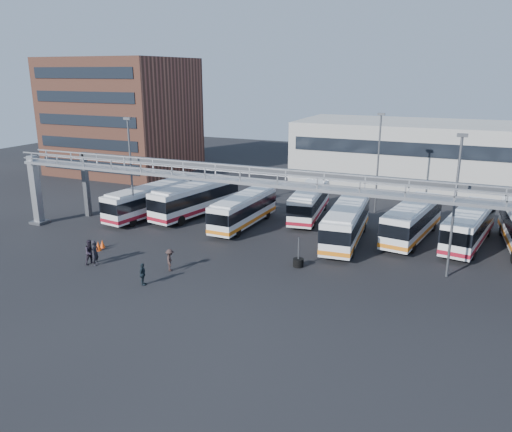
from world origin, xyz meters
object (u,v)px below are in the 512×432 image
at_px(bus_2, 196,198).
at_px(cone_right, 102,244).
at_px(bus_1, 148,200).
at_px(pedestrian_a, 95,253).
at_px(bus_3, 244,209).
at_px(light_pole_mid, 455,199).
at_px(pedestrian_d, 143,274).
at_px(bus_6, 412,219).
at_px(pedestrian_c, 170,260).
at_px(bus_4, 310,201).
at_px(bus_7, 469,225).
at_px(cone_left, 98,246).
at_px(light_pole_left, 131,167).
at_px(light_pole_back, 378,158).
at_px(tire_stack, 298,262).
at_px(bus_5, 346,222).
at_px(pedestrian_b, 91,252).

height_order(bus_2, cone_right, bus_2).
xyz_separation_m(bus_1, pedestrian_a, (4.05, -12.49, -0.75)).
distance_m(bus_2, bus_3, 6.19).
bearing_deg(light_pole_mid, pedestrian_d, -152.33).
height_order(bus_6, pedestrian_c, bus_6).
height_order(bus_4, pedestrian_c, bus_4).
bearing_deg(bus_7, light_pole_mid, -88.59).
bearing_deg(bus_4, cone_left, -135.62).
height_order(light_pole_left, cone_left, light_pole_left).
bearing_deg(light_pole_mid, light_pole_back, 118.07).
bearing_deg(light_pole_left, tire_stack, -11.23).
bearing_deg(bus_1, bus_2, 38.77).
distance_m(light_pole_mid, bus_5, 10.32).
distance_m(pedestrian_d, cone_left, 8.63).
xyz_separation_m(bus_3, bus_4, (4.81, 5.27, 0.05)).
distance_m(bus_2, cone_left, 12.53).
relative_size(pedestrian_d, cone_left, 2.03).
relative_size(light_pole_back, bus_4, 0.97).
distance_m(bus_5, tire_stack, 7.27).
distance_m(bus_6, pedestrian_b, 26.87).
height_order(light_pole_mid, bus_3, light_pole_mid).
xyz_separation_m(bus_5, tire_stack, (-1.89, -6.88, -1.43)).
distance_m(cone_left, cone_right, 0.70).
bearing_deg(light_pole_mid, bus_1, 171.78).
bearing_deg(cone_left, pedestrian_c, -9.27).
bearing_deg(pedestrian_b, bus_1, 40.14).
bearing_deg(bus_3, pedestrian_d, -90.21).
bearing_deg(pedestrian_d, bus_5, -53.32).
xyz_separation_m(light_pole_mid, bus_3, (-18.49, 5.12, -4.05)).
relative_size(light_pole_left, pedestrian_c, 6.12).
bearing_deg(bus_3, pedestrian_c, -89.32).
xyz_separation_m(light_pole_back, pedestrian_c, (-10.76, -22.05, -4.89)).
bearing_deg(cone_right, pedestrian_d, -32.54).
height_order(pedestrian_a, cone_left, pedestrian_a).
relative_size(light_pole_back, cone_left, 13.10).
xyz_separation_m(pedestrian_c, cone_right, (-7.97, 1.95, -0.50)).
height_order(light_pole_left, light_pole_back, same).
bearing_deg(pedestrian_a, bus_7, -68.03).
relative_size(pedestrian_c, cone_left, 2.14).
xyz_separation_m(bus_4, pedestrian_d, (-5.38, -20.38, -0.93)).
bearing_deg(pedestrian_c, light_pole_mid, -100.35).
bearing_deg(bus_1, cone_left, -69.68).
distance_m(bus_2, bus_5, 16.17).
xyz_separation_m(bus_6, bus_7, (4.57, 0.21, -0.02)).
distance_m(bus_7, pedestrian_b, 30.77).
bearing_deg(pedestrian_b, tire_stack, -44.04).
distance_m(light_pole_left, bus_4, 17.59).
bearing_deg(pedestrian_b, pedestrian_c, -53.91).
xyz_separation_m(bus_1, bus_6, (25.18, 3.48, 0.06)).
relative_size(bus_3, bus_7, 0.93).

